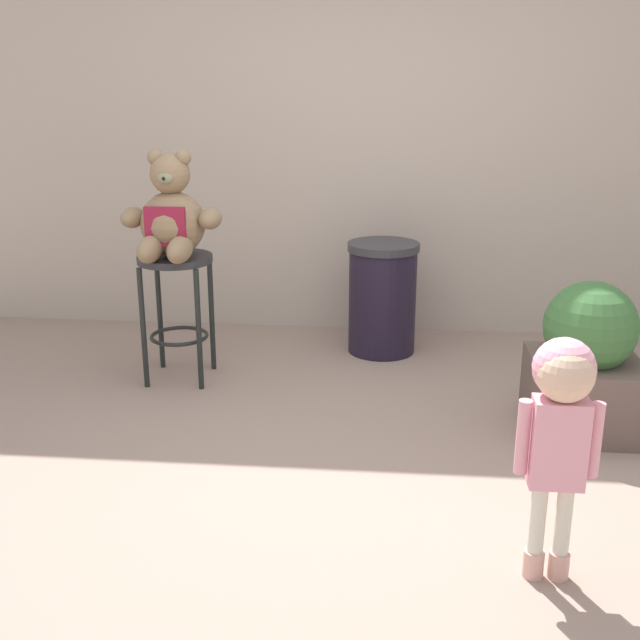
{
  "coord_description": "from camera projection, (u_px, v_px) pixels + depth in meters",
  "views": [
    {
      "loc": [
        0.27,
        -3.23,
        1.76
      ],
      "look_at": [
        -0.06,
        0.28,
        0.65
      ],
      "focal_mm": 43.59,
      "sensor_mm": 36.0,
      "label": 1
    }
  ],
  "objects": [
    {
      "name": "child_walking",
      "position": [
        561.0,
        409.0,
        2.66
      ],
      "size": [
        0.29,
        0.23,
        0.92
      ],
      "rotation": [
        0.0,
        0.0,
        -1.59
      ],
      "color": "#D69F90",
      "rests_on": "ground_plane"
    },
    {
      "name": "planter_with_shrub",
      "position": [
        586.0,
        363.0,
        3.96
      ],
      "size": [
        0.55,
        0.55,
        0.79
      ],
      "color": "brown",
      "rests_on": "ground_plane"
    },
    {
      "name": "trash_bin",
      "position": [
        382.0,
        297.0,
        5.1
      ],
      "size": [
        0.47,
        0.47,
        0.74
      ],
      "color": "black",
      "rests_on": "ground_plane"
    },
    {
      "name": "building_wall",
      "position": [
        356.0,
        88.0,
        5.32
      ],
      "size": [
        6.75,
        0.3,
        3.37
      ],
      "primitive_type": "cube",
      "color": "#B0A292",
      "rests_on": "ground_plane"
    },
    {
      "name": "ground_plane",
      "position": [
        326.0,
        470.0,
        3.62
      ],
      "size": [
        24.0,
        24.0,
        0.0
      ],
      "primitive_type": "plane",
      "color": "gray"
    },
    {
      "name": "bar_stool_with_teddy",
      "position": [
        177.0,
        290.0,
        4.58
      ],
      "size": [
        0.44,
        0.44,
        0.76
      ],
      "color": "#29292C",
      "rests_on": "ground_plane"
    },
    {
      "name": "teddy_bear",
      "position": [
        171.0,
        219.0,
        4.42
      ],
      "size": [
        0.58,
        0.52,
        0.61
      ],
      "color": "#866D4F",
      "rests_on": "bar_stool_with_teddy"
    }
  ]
}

